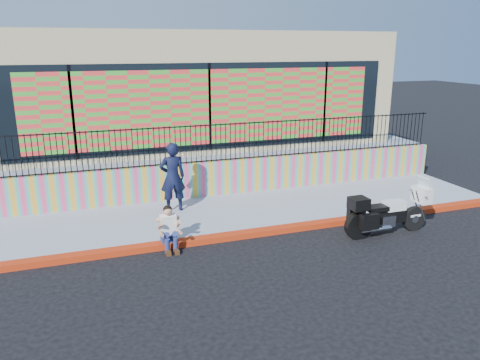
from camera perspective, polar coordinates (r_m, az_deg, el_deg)
name	(u,v)px	position (r m, az deg, el deg)	size (l,w,h in m)	color
ground	(254,236)	(12.27, 1.74, -6.79)	(90.00, 90.00, 0.00)	black
red_curb	(254,233)	(12.24, 1.74, -6.47)	(16.00, 0.30, 0.15)	red
sidewalk	(234,212)	(13.69, -0.72, -3.98)	(16.00, 3.00, 0.15)	#8E97AB
mural_wall	(218,178)	(14.95, -2.67, 0.26)	(16.00, 0.20, 1.10)	#FF437B
metal_fence	(218,143)	(14.68, -2.73, 4.59)	(15.80, 0.04, 1.20)	black
elevated_platform	(183,148)	(19.77, -6.90, 3.84)	(16.00, 10.00, 1.25)	#8E97AB
storefront_building	(182,85)	(19.18, -7.03, 11.40)	(14.00, 8.06, 4.00)	tan
police_motorcycle	(386,212)	(12.71, 17.40, -3.76)	(2.36, 0.78, 1.47)	black
police_officer	(173,177)	(13.48, -8.22, 0.35)	(0.73, 0.48, 2.01)	black
seated_man	(170,232)	(11.42, -8.58, -6.33)	(0.54, 0.71, 1.06)	navy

